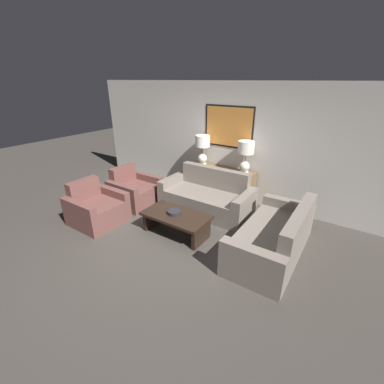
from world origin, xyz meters
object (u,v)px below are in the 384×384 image
console_table (221,184)px  couch_by_back_wall (207,197)px  coffee_table (176,219)px  table_lamp_right (246,153)px  armchair_near_back_wall (134,191)px  armchair_near_camera (96,209)px  couch_by_side (274,238)px  table_lamp_left (203,146)px  decorative_bowl (174,212)px

console_table → couch_by_back_wall: couch_by_back_wall is taller
console_table → coffee_table: bearing=-89.3°
table_lamp_right → couch_by_back_wall: bearing=-129.3°
couch_by_back_wall → armchair_near_back_wall: size_ratio=2.11×
table_lamp_right → armchair_near_back_wall: (-2.13, -1.29, -0.95)m
armchair_near_back_wall → armchair_near_camera: same height
couch_by_side → armchair_near_back_wall: 3.31m
console_table → table_lamp_right: size_ratio=2.28×
couch_by_back_wall → table_lamp_left: bearing=129.3°
table_lamp_right → coffee_table: (-0.52, -1.81, -0.93)m
couch_by_side → armchair_near_camera: bearing=-164.1°
decorative_bowl → armchair_near_camera: (-1.58, -0.52, -0.16)m
couch_by_back_wall → couch_by_side: bearing=-23.2°
couch_by_back_wall → decorative_bowl: bearing=-90.6°
table_lamp_right → armchair_near_back_wall: bearing=-148.8°
table_lamp_right → console_table: bearing=180.0°
couch_by_back_wall → armchair_near_camera: couch_by_back_wall is taller
decorative_bowl → coffee_table: bearing=0.5°
table_lamp_right → armchair_near_back_wall: table_lamp_right is taller
table_lamp_left → decorative_bowl: size_ratio=2.73×
table_lamp_right → couch_by_side: 2.06m
table_lamp_left → couch_by_side: bearing=-31.7°
console_table → table_lamp_right: table_lamp_right is taller
table_lamp_left → couch_by_back_wall: bearing=-50.7°
couch_by_side → decorative_bowl: bearing=-166.4°
couch_by_back_wall → coffee_table: 1.15m
table_lamp_right → coffee_table: 2.10m
couch_by_back_wall → coffee_table: (0.02, -1.15, 0.01)m
decorative_bowl → armchair_near_back_wall: armchair_near_back_wall is taller
table_lamp_left → coffee_table: bearing=-72.8°
couch_by_side → table_lamp_right: bearing=130.2°
table_lamp_left → couch_by_side: table_lamp_left is taller
console_table → couch_by_back_wall: bearing=-90.0°
couch_by_side → armchair_near_camera: size_ratio=2.11×
console_table → decorative_bowl: 1.82m
table_lamp_left → armchair_near_back_wall: bearing=-129.1°
armchair_near_camera → coffee_table: bearing=18.0°
table_lamp_left → decorative_bowl: bearing=-73.8°
armchair_near_back_wall → decorative_bowl: bearing=-18.4°
table_lamp_left → decorative_bowl: table_lamp_left is taller
coffee_table → table_lamp_left: bearing=107.2°
armchair_near_back_wall → armchair_near_camera: 1.05m
console_table → armchair_near_camera: size_ratio=1.68×
couch_by_back_wall → armchair_near_back_wall: (-1.59, -0.63, -0.01)m
console_table → table_lamp_left: size_ratio=2.28×
couch_by_back_wall → decorative_bowl: 1.16m
couch_by_back_wall → armchair_near_back_wall: bearing=-158.4°
decorative_bowl → couch_by_back_wall: bearing=89.4°
armchair_near_camera → console_table: bearing=55.8°
table_lamp_right → armchair_near_camera: table_lamp_right is taller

